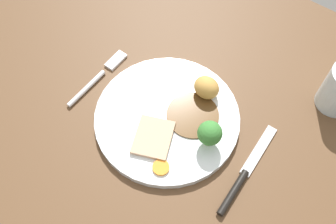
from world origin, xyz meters
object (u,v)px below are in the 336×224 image
Objects in this scene: dinner_plate at (168,117)px; carrot_coin_front at (161,167)px; meat_slice_main at (153,138)px; broccoli_floret at (211,132)px; roast_potato_left at (207,87)px; knife at (243,176)px; fork at (99,76)px.

dinner_plate is 9.20× the size of carrot_coin_front.
meat_slice_main is 5.46cm from carrot_coin_front.
broccoli_floret is at bearing 34.18° from meat_slice_main.
roast_potato_left reaches higher than meat_slice_main.
carrot_coin_front is 13.48cm from knife.
broccoli_floret is (3.64, 8.81, 2.90)cm from carrot_coin_front.
carrot_coin_front is (4.19, -3.50, -0.16)cm from meat_slice_main.
broccoli_floret is at bearing -87.41° from fork.
carrot_coin_front is (4.90, -8.71, 0.94)cm from dinner_plate.
dinner_plate is 9.36cm from broccoli_floret.
carrot_coin_front is at bearing -82.95° from roast_potato_left.
carrot_coin_front is 9.96cm from broccoli_floret.
knife is at bearing -34.66° from roast_potato_left.
fork is at bearing 85.92° from knife.
dinner_plate is 16.46cm from knife.
meat_slice_main is at bearing -104.76° from fork.
meat_slice_main is 1.37× the size of broccoli_floret.
broccoli_floret reaches higher than fork.
meat_slice_main is 13.09cm from roast_potato_left.
dinner_plate is 5.37cm from meat_slice_main.
meat_slice_main is 2.64× the size of carrot_coin_front.
dinner_plate is 1.38× the size of knife.
knife is (16.37, -1.72, -0.25)cm from dinner_plate.
carrot_coin_front is at bearing 119.50° from knife.
fork is at bearing -178.62° from broccoli_floret.
roast_potato_left reaches higher than knife.
dinner_plate reaches higher than knife.
meat_slice_main is 9.84cm from broccoli_floret.
broccoli_floret is 0.35× the size of fork.
carrot_coin_front is at bearing -60.63° from dinner_plate.
meat_slice_main is 17.24cm from fork.
roast_potato_left is 16.64cm from knife.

